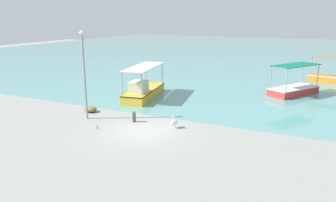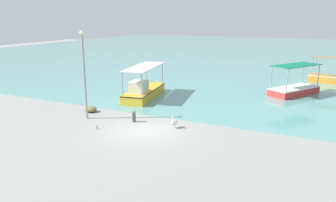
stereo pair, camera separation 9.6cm
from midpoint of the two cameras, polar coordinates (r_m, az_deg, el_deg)
ground at (r=20.11m, az=-4.52°, el=-5.23°), size 120.00×120.00×0.00m
harbor_water at (r=65.40m, az=17.16°, el=8.01°), size 110.00×90.00×0.00m
fishing_boat_near_left at (r=31.22m, az=20.94°, el=2.02°), size 4.17×5.16×2.66m
fishing_boat_near_right at (r=27.99m, az=-4.43°, el=1.85°), size 2.96×6.45×2.66m
pelican at (r=20.50m, az=1.00°, el=-3.69°), size 0.44×0.79×0.80m
lamp_post at (r=22.38m, az=-14.52°, el=5.16°), size 0.28×0.28×5.91m
mooring_bollard at (r=21.74m, az=-6.08°, el=-2.62°), size 0.25×0.25×0.75m
net_pile at (r=24.56m, az=-13.49°, el=-1.41°), size 0.96×0.82×0.41m
glass_bottle at (r=20.84m, az=-12.35°, el=-4.50°), size 0.07×0.07×0.27m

